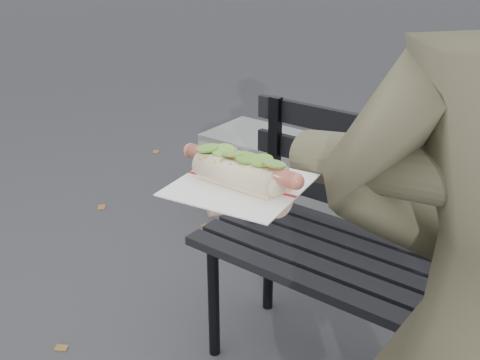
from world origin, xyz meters
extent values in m
cylinder|color=black|center=(-0.67, 0.57, 0.23)|extent=(0.04, 0.04, 0.45)
cylinder|color=black|center=(-0.67, 0.91, 0.23)|extent=(0.04, 0.04, 0.45)
cube|color=black|center=(0.00, 0.56, 0.47)|extent=(1.50, 0.07, 0.03)
cube|color=black|center=(0.00, 0.65, 0.47)|extent=(1.50, 0.07, 0.03)
cube|color=black|center=(0.00, 0.74, 0.47)|extent=(1.50, 0.07, 0.03)
cube|color=black|center=(0.00, 0.83, 0.47)|extent=(1.50, 0.07, 0.03)
cube|color=black|center=(0.00, 0.92, 0.47)|extent=(1.50, 0.07, 0.03)
cube|color=black|center=(-0.67, 0.93, 0.67)|extent=(0.04, 0.03, 0.42)
cube|color=black|center=(0.00, 0.95, 0.57)|extent=(1.50, 0.02, 0.08)
cube|color=black|center=(0.00, 0.95, 0.70)|extent=(1.50, 0.02, 0.08)
cube|color=black|center=(0.00, 0.95, 0.83)|extent=(1.50, 0.02, 0.08)
cylinder|color=white|center=(-0.63, 0.76, 0.57)|extent=(0.06, 0.06, 0.19)
cylinder|color=white|center=(-0.63, 0.76, 0.68)|extent=(0.03, 0.03, 0.02)
cube|color=slate|center=(-0.93, 1.68, 0.20)|extent=(1.20, 0.40, 0.40)
cylinder|color=#4F4B34|center=(0.15, 0.07, 1.11)|extent=(0.51, 0.23, 0.19)
cylinder|color=#D8A384|center=(-0.06, -0.02, 1.04)|extent=(0.09, 0.08, 0.07)
ellipsoid|color=#D8A384|center=(-0.10, -0.03, 1.04)|extent=(0.10, 0.12, 0.03)
cylinder|color=#D8A384|center=(-0.16, -0.06, 1.04)|extent=(0.05, 0.02, 0.02)
cylinder|color=#D8A384|center=(-0.16, -0.04, 1.04)|extent=(0.05, 0.02, 0.02)
cylinder|color=#D8A384|center=(-0.16, -0.02, 1.04)|extent=(0.05, 0.02, 0.02)
cylinder|color=#D8A384|center=(-0.16, 0.00, 1.04)|extent=(0.05, 0.02, 0.02)
cylinder|color=#D8A384|center=(-0.09, -0.08, 1.04)|extent=(0.04, 0.05, 0.02)
cube|color=white|center=(-0.10, -0.03, 1.06)|extent=(0.21, 0.21, 0.00)
cube|color=#B21E1E|center=(-0.10, -0.03, 1.06)|extent=(0.19, 0.03, 0.00)
cylinder|color=#B85C46|center=(-0.10, -0.03, 1.09)|extent=(0.20, 0.02, 0.02)
sphere|color=#B85C46|center=(-0.20, -0.03, 1.09)|extent=(0.03, 0.02, 0.02)
sphere|color=#B85C46|center=(0.00, -0.03, 1.09)|extent=(0.03, 0.02, 0.02)
sphere|color=#9E6B2D|center=(-0.13, -0.01, 1.10)|extent=(0.01, 0.01, 0.01)
sphere|color=#9E6B2D|center=(-0.16, -0.03, 1.10)|extent=(0.01, 0.01, 0.01)
sphere|color=#9E6B2D|center=(-0.11, -0.03, 1.10)|extent=(0.01, 0.01, 0.01)
sphere|color=#9E6B2D|center=(-0.17, -0.01, 1.09)|extent=(0.01, 0.01, 0.01)
sphere|color=#9E6B2D|center=(-0.15, -0.05, 1.10)|extent=(0.01, 0.01, 0.01)
sphere|color=#9E6B2D|center=(-0.11, -0.05, 1.09)|extent=(0.01, 0.01, 0.01)
sphere|color=#9E6B2D|center=(-0.16, -0.05, 1.09)|extent=(0.01, 0.01, 0.01)
sphere|color=#9E6B2D|center=(-0.15, -0.04, 1.09)|extent=(0.01, 0.01, 0.01)
sphere|color=#9E6B2D|center=(-0.05, -0.04, 1.10)|extent=(0.01, 0.01, 0.01)
sphere|color=#9E6B2D|center=(-0.14, -0.02, 1.09)|extent=(0.01, 0.01, 0.01)
sphere|color=#9E6B2D|center=(-0.12, -0.05, 1.10)|extent=(0.01, 0.01, 0.01)
sphere|color=#9E6B2D|center=(-0.15, -0.03, 1.10)|extent=(0.01, 0.01, 0.01)
sphere|color=#9E6B2D|center=(-0.11, -0.05, 1.09)|extent=(0.01, 0.01, 0.01)
sphere|color=#9E6B2D|center=(-0.16, -0.02, 1.10)|extent=(0.01, 0.01, 0.01)
sphere|color=#9E6B2D|center=(-0.12, -0.02, 1.10)|extent=(0.01, 0.01, 0.01)
sphere|color=#9E6B2D|center=(-0.07, -0.03, 1.09)|extent=(0.01, 0.01, 0.01)
sphere|color=#9E6B2D|center=(-0.13, -0.02, 1.10)|extent=(0.01, 0.01, 0.01)
sphere|color=#9E6B2D|center=(-0.11, -0.01, 1.10)|extent=(0.01, 0.01, 0.01)
sphere|color=#9E6B2D|center=(-0.10, -0.02, 1.09)|extent=(0.01, 0.01, 0.01)
sphere|color=#9E6B2D|center=(-0.12, -0.03, 1.09)|extent=(0.01, 0.01, 0.01)
sphere|color=#9E6B2D|center=(-0.13, -0.01, 1.09)|extent=(0.01, 0.01, 0.01)
sphere|color=#9E6B2D|center=(-0.07, -0.04, 1.10)|extent=(0.01, 0.01, 0.01)
sphere|color=#9E6B2D|center=(-0.15, -0.02, 1.10)|extent=(0.01, 0.01, 0.01)
sphere|color=#9E6B2D|center=(-0.11, -0.03, 1.09)|extent=(0.01, 0.01, 0.01)
sphere|color=#9E6B2D|center=(-0.13, -0.05, 1.09)|extent=(0.01, 0.01, 0.01)
sphere|color=#9E6B2D|center=(-0.09, -0.02, 1.10)|extent=(0.01, 0.01, 0.01)
sphere|color=#9E6B2D|center=(-0.10, -0.03, 1.10)|extent=(0.01, 0.01, 0.01)
sphere|color=#9E6B2D|center=(-0.15, -0.01, 1.10)|extent=(0.01, 0.01, 0.01)
cylinder|color=#609C2A|center=(-0.17, -0.03, 1.10)|extent=(0.04, 0.04, 0.01)
cylinder|color=#609C2A|center=(-0.14, -0.03, 1.10)|extent=(0.04, 0.04, 0.01)
cylinder|color=#609C2A|center=(-0.12, -0.03, 1.10)|extent=(0.04, 0.04, 0.01)
cylinder|color=#609C2A|center=(-0.09, -0.03, 1.10)|extent=(0.04, 0.04, 0.01)
cylinder|color=#609C2A|center=(-0.07, -0.03, 1.11)|extent=(0.04, 0.04, 0.01)
cylinder|color=#609C2A|center=(-0.04, -0.03, 1.11)|extent=(0.04, 0.04, 0.01)
cube|color=brown|center=(-1.91, 1.09, 0.00)|extent=(0.07, 0.07, 0.00)
cube|color=brown|center=(-1.14, 0.24, 0.00)|extent=(0.06, 0.05, 0.00)
cube|color=brown|center=(-1.30, 1.27, 0.00)|extent=(0.07, 0.05, 0.00)
cube|color=brown|center=(-0.88, 2.24, 0.00)|extent=(0.03, 0.05, 0.00)
cube|color=brown|center=(-2.27, 1.87, 0.00)|extent=(0.06, 0.07, 0.00)
camera|label=1|loc=(0.37, -0.66, 1.42)|focal=42.00mm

